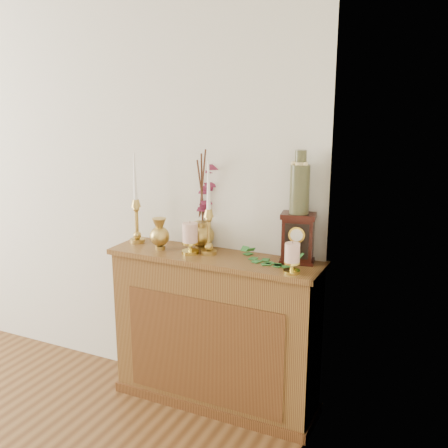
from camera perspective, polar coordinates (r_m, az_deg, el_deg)
The scene contains 10 objects.
console_shelf at distance 3.13m, azimuth -1.03°, elevation -12.05°, with size 1.24×0.34×0.93m.
candlestick_left at distance 3.20m, azimuth -9.52°, elevation 1.10°, with size 0.09×0.09×0.55m.
candlestick_center at distance 2.93m, azimuth -1.67°, elevation -0.03°, with size 0.09×0.09×0.53m.
bud_vase at distance 3.06m, azimuth -7.02°, elevation -1.09°, with size 0.11×0.11×0.18m.
ginger_jar at distance 3.06m, azimuth -1.96°, elevation 2.30°, with size 0.24×0.26×0.59m.
pillar_candle_left at distance 2.96m, azimuth -3.71°, elevation -1.38°, with size 0.10×0.10×0.19m.
pillar_candle_right at distance 2.66m, azimuth 7.43°, elevation -3.53°, with size 0.09×0.09×0.17m.
ivy_garland at distance 2.82m, azimuth 5.24°, elevation -4.02°, with size 0.42×0.21×0.08m.
mantel_clock at distance 2.82m, azimuth 8.04°, elevation -1.57°, with size 0.20×0.16×0.27m.
ceramic_vase at distance 2.76m, azimuth 8.25°, elevation 4.18°, with size 0.10×0.10×0.33m.
Camera 1 is at (2.65, -0.42, 1.82)m, focal length 42.00 mm.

